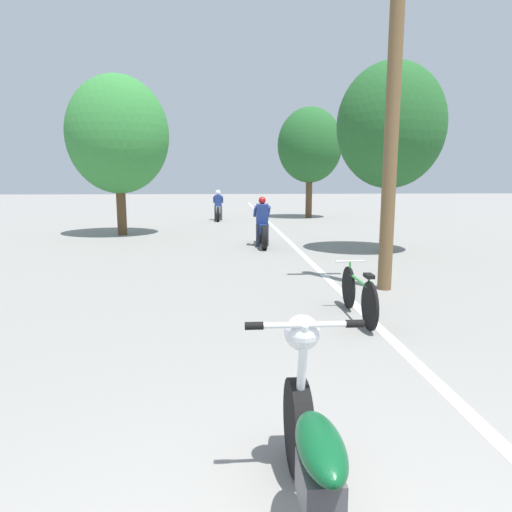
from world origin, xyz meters
The scene contains 9 objects.
lane_stripe_edge centered at (1.61, 12.94, 0.00)m, with size 0.14×48.00×0.01m, color white.
utility_pole centered at (2.42, 6.57, 2.98)m, with size 1.10×0.24×5.79m.
roadside_tree_right_near centered at (3.90, 10.69, 3.27)m, with size 2.78×2.51×4.90m.
roadside_tree_right_far centered at (3.88, 21.84, 3.59)m, with size 3.21×2.89×5.45m.
roadside_tree_left centered at (-3.98, 15.06, 3.41)m, with size 3.44×3.10×5.40m.
motorcycle_foreground centered at (0.07, 1.00, 0.43)m, with size 0.72×1.99×1.10m.
motorcycle_rider_lead centered at (0.69, 12.00, 0.54)m, with size 0.50×2.12×1.44m.
motorcycle_rider_far centered at (-0.69, 20.59, 0.55)m, with size 0.50×2.08×1.44m.
bicycle_parked centered at (1.46, 4.92, 0.35)m, with size 0.44×1.66×0.74m.
Camera 1 is at (-0.40, -1.16, 1.93)m, focal length 32.00 mm.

